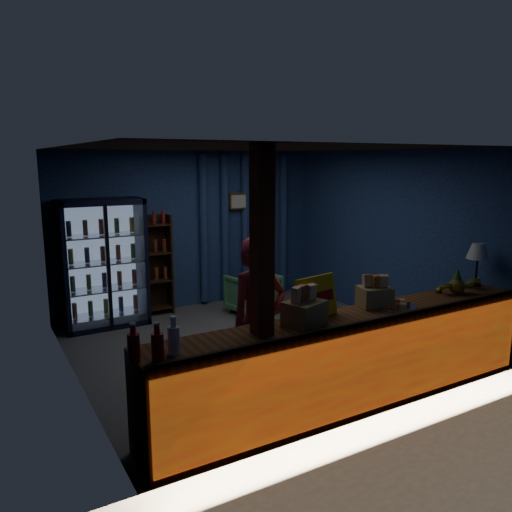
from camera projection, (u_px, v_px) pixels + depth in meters
The scene contains 19 objects.
ground at pixel (257, 345), 6.72m from camera, with size 4.60×4.60×0.00m, color #515154.
room_walls at pixel (257, 230), 6.42m from camera, with size 4.60×4.60×4.60m.
counter at pixel (352, 361), 5.00m from camera, with size 4.40×0.57×0.99m.
support_post at pixel (262, 295), 4.34m from camera, with size 0.16×0.16×2.60m, color maroon.
beverage_cooler at pixel (102, 264), 7.41m from camera, with size 1.20×0.62×1.90m.
bottle_shelf at pixel (155, 265), 7.97m from camera, with size 0.50×0.28×1.60m.
curtain_folds at pixel (245, 226), 8.78m from camera, with size 1.74×0.14×2.50m.
framed_picture at pixel (239, 201), 8.58m from camera, with size 0.36×0.04×0.28m.
shopkeeper at pixel (259, 322), 5.02m from camera, with size 0.62×0.41×1.71m, color maroon.
green_chair at pixel (253, 293), 8.09m from camera, with size 0.69×0.71×0.65m, color #53A761.
side_table at pixel (264, 295), 8.28m from camera, with size 0.63×0.53×0.59m.
yellow_sign at pixel (317, 297), 4.81m from camera, with size 0.52×0.19×0.41m.
soda_bottles at pixel (155, 343), 3.82m from camera, with size 0.42×0.18×0.31m.
snack_box_left at pixel (304, 311), 4.60m from camera, with size 0.43×0.39×0.38m.
snack_box_centre at pixel (375, 295), 5.20m from camera, with size 0.38×0.34×0.34m.
pastry_tray at pixel (396, 305), 5.18m from camera, with size 0.43×0.43×0.07m.
banana_bunches at pixel (459, 285), 5.78m from camera, with size 0.72×0.28×0.16m.
table_lamp at pixel (478, 253), 5.97m from camera, with size 0.27×0.27×0.52m.
pineapple at pixel (457, 284), 5.66m from camera, with size 0.17×0.17×0.30m.
Camera 1 is at (-3.19, -5.51, 2.47)m, focal length 35.00 mm.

